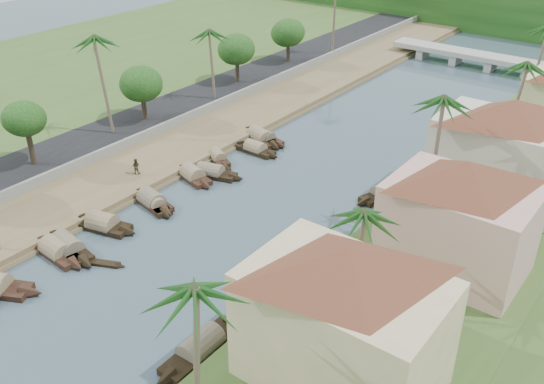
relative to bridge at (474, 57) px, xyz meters
The scene contains 39 objects.
ground 72.02m from the bridge, 90.00° to the right, with size 220.00×220.00×0.00m, color #3D505B.
left_bank 54.42m from the bridge, 107.10° to the right, with size 10.00×180.00×0.80m, color brown.
right_bank 55.37m from the bridge, 69.93° to the right, with size 16.00×180.00×1.20m, color #365321.
road 57.49m from the bridge, 115.23° to the right, with size 8.00×180.00×1.40m, color black.
retaining_wall 55.79m from the bridge, 111.23° to the right, with size 0.40×180.00×1.10m, color slate.
far_left_fill 72.84m from the bridge, 134.44° to the right, with size 45.00×220.00×1.35m, color #365321.
treeline 28.09m from the bridge, 90.00° to the left, with size 120.00×14.00×8.00m.
bridge is the anchor object (origin of this frame).
building_near 76.54m from the bridge, 75.61° to the right, with size 14.85×14.85×10.20m.
building_mid 61.51m from the bridge, 70.98° to the right, with size 14.11×14.11×9.70m.
building_far 48.15m from the bridge, 66.65° to the right, with size 15.59×15.59×10.20m.
sampan_3 75.19m from the bridge, 96.70° to the right, with size 8.79×3.10×2.31m.
sampan_4 76.21m from the bridge, 96.81° to the right, with size 8.12×2.35×2.27m.
sampan_5 70.95m from the bridge, 97.52° to the right, with size 7.90×3.66×2.42m.
sampan_6 65.04m from the bridge, 97.90° to the right, with size 7.83×3.29×2.27m.
sampan_7 65.14m from the bridge, 97.34° to the right, with size 6.94×3.38×1.87m.
sampan_8 58.64m from the bridge, 99.32° to the right, with size 7.45×3.60×2.25m.
sampan_9 56.76m from the bridge, 98.54° to the right, with size 8.32×3.65×2.09m.
sampan_10 53.80m from the bridge, 101.06° to the right, with size 6.27×4.16×1.82m.
sampan_11 49.11m from the bridge, 99.67° to the right, with size 7.06×1.86×2.05m.
sampan_12 45.98m from the bridge, 102.03° to the right, with size 8.14×2.98×1.94m.
sampan_13 46.39m from the bridge, 102.39° to the right, with size 8.75×4.37×2.34m.
sampan_14 77.38m from the bridge, 83.07° to the right, with size 2.13×9.62×2.30m.
sampan_15 63.80m from the bridge, 81.28° to the right, with size 4.22×7.46×2.02m.
sampan_16 49.52m from the bridge, 79.36° to the right, with size 3.92×8.56×2.08m.
canoe_1 74.41m from the bridge, 93.73° to the right, with size 4.55×2.62×0.75m.
canoe_2 54.18m from the bridge, 100.16° to the right, with size 5.75×3.25×0.86m.
palm_0 84.98m from the bridge, 79.76° to the right, with size 3.20×3.20×12.79m.
palm_1 70.16m from the bridge, 76.73° to the right, with size 3.20×3.20×10.24m.
palm_2 54.95m from the bridge, 73.83° to the right, with size 3.20×3.20×13.28m.
palm_3 37.91m from the bridge, 64.13° to the right, with size 3.20×3.20×11.97m.
palm_5 62.55m from the bridge, 112.93° to the right, with size 3.20×3.20×13.06m.
palm_6 46.68m from the bridge, 118.67° to the right, with size 3.20×3.20×10.83m.
palm_7 24.65m from the bridge, 51.40° to the right, with size 3.20×3.20×12.56m.
tree_2 71.88m from the bridge, 109.55° to the right, with size 4.47×4.47×7.11m.
tree_3 56.79m from the bridge, 115.08° to the right, with size 5.32×5.32×6.84m.
tree_4 40.84m from the bridge, 126.24° to the right, with size 5.29×5.29×7.01m.
tree_5 31.40m from the bridge, 140.47° to the right, with size 5.22×5.22×6.77m.
person_far 63.28m from the bridge, 102.91° to the right, with size 0.87×0.68×1.78m, color #353325.
Camera 1 is at (32.72, -27.49, 30.87)m, focal length 40.00 mm.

